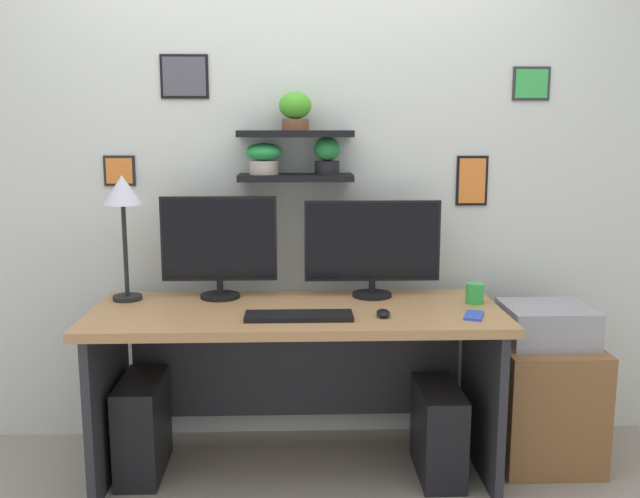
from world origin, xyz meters
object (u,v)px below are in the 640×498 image
Objects in this scene: keyboard at (300,316)px; computer_mouse at (384,313)px; desk_lamp at (124,201)px; monitor_left at (220,244)px; coffee_mug at (475,293)px; desk at (297,350)px; cell_phone at (475,316)px; drawer_cabinet at (543,400)px; printer at (547,324)px; computer_tower_left at (143,426)px; monitor_right at (373,245)px; computer_tower_right at (439,431)px.

keyboard is 0.35m from computer_mouse.
keyboard is 0.78× the size of desk_lamp.
monitor_left is 5.80× the size of coffee_mug.
desk is 12.58× the size of cell_phone.
keyboard is (0.01, -0.21, 0.22)m from desk.
monitor_left is 1.65m from drawer_cabinet.
coffee_mug is 0.24× the size of printer.
computer_tower_left is at bearing -177.44° from printer.
desk_lamp reaches higher than cell_phone.
monitor_left is 0.93× the size of desk_lamp.
monitor_right is at bearing 0.01° from monitor_left.
monitor_right is 0.86m from printer.
desk_lamp is 1.00m from computer_tower_left.
desk is 4.38× the size of computer_tower_right.
drawer_cabinet is at bearing 12.61° from keyboard.
cell_phone is 0.35× the size of computer_tower_right.
computer_tower_right is at bearing -145.62° from coffee_mug.
coffee_mug is at bearing -18.36° from monitor_right.
computer_tower_right is at bearing -164.26° from printer.
computer_tower_right is (0.97, -0.26, -0.80)m from monitor_left.
computer_mouse is at bearing -28.71° from desk.
monitor_right is at bearing 156.28° from cell_phone.
printer is (1.48, -0.12, -0.36)m from monitor_left.
computer_tower_left is (-0.33, -0.20, -0.78)m from monitor_left.
computer_tower_right is (0.61, 0.11, -0.56)m from keyboard.
computer_mouse is 0.64× the size of cell_phone.
monitor_left is at bearing 153.20° from computer_mouse.
cell_phone is (1.08, -0.37, -0.24)m from monitor_left.
monitor_left is at bearing 4.34° from desk_lamp.
computer_tower_right is (1.38, -0.23, -1.00)m from desk_lamp.
desk is at bearing 3.21° from computer_tower_left.
desk is 4.06× the size of computer_tower_left.
keyboard is 0.79× the size of drawer_cabinet.
desk_lamp is (-0.77, 0.34, 0.44)m from keyboard.
monitor_left is 1.37× the size of printer.
coffee_mug is 0.63m from computer_tower_right.
printer is (1.89, -0.09, -0.56)m from desk_lamp.
computer_mouse is 0.48m from coffee_mug.
desk_lamp is at bearing 170.38° from desk.
printer is at bearing 4.75° from coffee_mug.
monitor_right is at bearing 161.64° from coffee_mug.
keyboard is at bearing -23.61° from desk_lamp.
computer_tower_right is at bearing -9.27° from desk.
coffee_mug is at bearing 34.38° from computer_tower_right.
computer_mouse is at bearing -26.80° from monitor_left.
desk is 0.59m from monitor_right.
desk reaches higher than printer.
desk is 3.37× the size of monitor_left.
coffee_mug reaches higher than cell_phone.
monitor_right is (0.35, 0.16, 0.44)m from desk.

